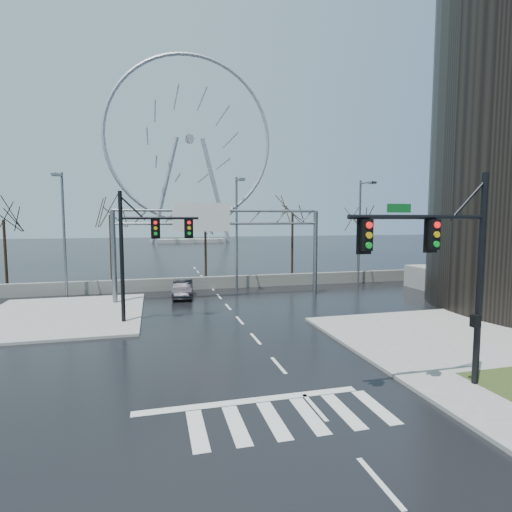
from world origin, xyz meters
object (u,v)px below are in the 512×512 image
object	(u,v)px
signal_mast_near	(450,260)
car	(183,289)
signal_mast_far	(141,244)
ferris_wheel	(190,146)
sign_gantry	(216,234)

from	to	relation	value
signal_mast_near	car	world-z (taller)	signal_mast_near
signal_mast_far	car	bearing A→B (deg)	68.43
ferris_wheel	sign_gantry	bearing A→B (deg)	-93.84
ferris_wheel	car	size ratio (longest dim) A/B	11.75
signal_mast_near	signal_mast_far	size ratio (longest dim) A/B	1.00
signal_mast_far	ferris_wheel	distance (m)	89.30
ferris_wheel	car	xyz separation A→B (m)	(-7.90, -78.53, -25.42)
sign_gantry	ferris_wheel	bearing A→B (deg)	86.16
signal_mast_far	car	size ratio (longest dim) A/B	1.85
signal_mast_far	ferris_wheel	world-z (taller)	ferris_wheel
sign_gantry	ferris_wheel	world-z (taller)	ferris_wheel
signal_mast_near	sign_gantry	xyz separation A→B (m)	(-5.52, 19.00, 0.31)
signal_mast_far	sign_gantry	distance (m)	8.14
sign_gantry	signal_mast_near	bearing A→B (deg)	-73.81
sign_gantry	car	size ratio (longest dim) A/B	3.78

